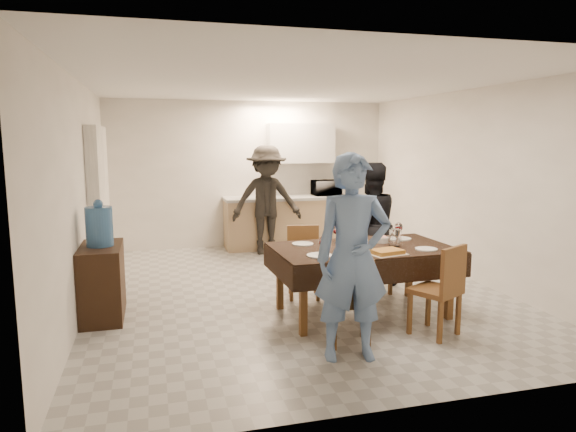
% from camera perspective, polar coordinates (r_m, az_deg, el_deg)
% --- Properties ---
extents(floor, '(5.00, 6.00, 0.02)m').
position_cam_1_polar(floor, '(6.65, 0.74, -8.29)').
color(floor, '#ABACA7').
rests_on(floor, ground).
extents(ceiling, '(5.00, 6.00, 0.02)m').
position_cam_1_polar(ceiling, '(6.40, 0.78, 14.58)').
color(ceiling, white).
rests_on(ceiling, wall_back).
extents(wall_back, '(5.00, 0.02, 2.60)m').
position_cam_1_polar(wall_back, '(9.31, -4.24, 4.66)').
color(wall_back, white).
rests_on(wall_back, floor).
extents(wall_front, '(5.00, 0.02, 2.60)m').
position_cam_1_polar(wall_front, '(3.63, 13.65, -1.65)').
color(wall_front, white).
rests_on(wall_front, floor).
extents(wall_left, '(0.02, 6.00, 2.60)m').
position_cam_1_polar(wall_left, '(6.21, -22.05, 2.13)').
color(wall_left, white).
rests_on(wall_left, floor).
extents(wall_right, '(0.02, 6.00, 2.60)m').
position_cam_1_polar(wall_right, '(7.47, 19.59, 3.24)').
color(wall_right, white).
rests_on(wall_right, floor).
extents(stub_partition, '(0.15, 1.40, 2.10)m').
position_cam_1_polar(stub_partition, '(7.42, -20.21, 1.23)').
color(stub_partition, white).
rests_on(stub_partition, floor).
extents(kitchen_base_cabinet, '(2.20, 0.60, 0.86)m').
position_cam_1_polar(kitchen_base_cabinet, '(9.23, -0.15, -0.78)').
color(kitchen_base_cabinet, tan).
rests_on(kitchen_base_cabinet, floor).
extents(kitchen_worktop, '(2.24, 0.64, 0.05)m').
position_cam_1_polar(kitchen_worktop, '(9.17, -0.15, 2.02)').
color(kitchen_worktop, '#A4A49F').
rests_on(kitchen_worktop, kitchen_base_cabinet).
extents(upper_cabinet, '(1.20, 0.34, 0.70)m').
position_cam_1_polar(upper_cabinet, '(9.33, 1.42, 8.07)').
color(upper_cabinet, silver).
rests_on(upper_cabinet, wall_back).
extents(dining_table, '(1.97, 1.19, 0.76)m').
position_cam_1_polar(dining_table, '(5.68, 8.33, -3.77)').
color(dining_table, black).
rests_on(dining_table, floor).
extents(chair_near_left, '(0.47, 0.47, 0.46)m').
position_cam_1_polar(chair_near_left, '(4.82, 7.23, -8.43)').
color(chair_near_left, brown).
rests_on(chair_near_left, floor).
extents(chair_near_right, '(0.56, 0.59, 0.50)m').
position_cam_1_polar(chair_near_right, '(5.20, 16.55, -7.02)').
color(chair_near_right, brown).
rests_on(chair_near_right, floor).
extents(chair_far_left, '(0.47, 0.47, 0.47)m').
position_cam_1_polar(chair_far_left, '(6.19, 2.00, -4.51)').
color(chair_far_left, brown).
rests_on(chair_far_left, floor).
extents(chair_far_right, '(0.45, 0.45, 0.52)m').
position_cam_1_polar(chair_far_right, '(6.48, 9.68, -3.47)').
color(chair_far_right, brown).
rests_on(chair_far_right, floor).
extents(console, '(0.43, 0.86, 0.79)m').
position_cam_1_polar(console, '(5.95, -19.93, -6.88)').
color(console, '#301D10').
rests_on(console, floor).
extents(water_jug, '(0.28, 0.28, 0.42)m').
position_cam_1_polar(water_jug, '(5.82, -20.23, -1.10)').
color(water_jug, teal).
rests_on(water_jug, console).
extents(wine_bottle, '(0.08, 0.08, 0.32)m').
position_cam_1_polar(wine_bottle, '(5.67, 7.71, -1.80)').
color(wine_bottle, black).
rests_on(wine_bottle, dining_table).
extents(water_pitcher, '(0.12, 0.12, 0.19)m').
position_cam_1_polar(water_pitcher, '(5.76, 11.76, -2.38)').
color(water_pitcher, white).
rests_on(water_pitcher, dining_table).
extents(savoury_tart, '(0.42, 0.35, 0.05)m').
position_cam_1_polar(savoury_tart, '(5.38, 10.92, -3.92)').
color(savoury_tart, '#AB8032').
rests_on(savoury_tart, dining_table).
extents(salad_bowl, '(0.16, 0.16, 0.06)m').
position_cam_1_polar(salad_bowl, '(5.95, 10.32, -2.61)').
color(salad_bowl, silver).
rests_on(salad_bowl, dining_table).
extents(mushroom_dish, '(0.21, 0.21, 0.04)m').
position_cam_1_polar(mushroom_dish, '(5.91, 6.82, -2.74)').
color(mushroom_dish, silver).
rests_on(mushroom_dish, dining_table).
extents(wine_glass_a, '(0.09, 0.09, 0.19)m').
position_cam_1_polar(wine_glass_a, '(5.24, 3.89, -3.29)').
color(wine_glass_a, white).
rests_on(wine_glass_a, dining_table).
extents(wine_glass_b, '(0.09, 0.09, 0.21)m').
position_cam_1_polar(wine_glass_b, '(6.11, 12.18, -1.68)').
color(wine_glass_b, white).
rests_on(wine_glass_b, dining_table).
extents(wine_glass_c, '(0.09, 0.09, 0.20)m').
position_cam_1_polar(wine_glass_c, '(5.86, 5.40, -2.01)').
color(wine_glass_c, white).
rests_on(wine_glass_c, dining_table).
extents(plate_near_left, '(0.26, 0.26, 0.02)m').
position_cam_1_polar(plate_near_left, '(5.19, 3.53, -4.40)').
color(plate_near_left, silver).
rests_on(plate_near_left, dining_table).
extents(plate_near_right, '(0.23, 0.23, 0.01)m').
position_cam_1_polar(plate_near_right, '(5.68, 15.12, -3.56)').
color(plate_near_right, silver).
rests_on(plate_near_right, dining_table).
extents(plate_far_left, '(0.24, 0.24, 0.01)m').
position_cam_1_polar(plate_far_left, '(5.75, 1.64, -3.12)').
color(plate_far_left, silver).
rests_on(plate_far_left, dining_table).
extents(plate_far_right, '(0.26, 0.26, 0.01)m').
position_cam_1_polar(plate_far_right, '(6.19, 12.36, -2.46)').
color(plate_far_right, silver).
rests_on(plate_far_right, dining_table).
extents(microwave, '(0.50, 0.34, 0.28)m').
position_cam_1_polar(microwave, '(9.37, 4.29, 3.14)').
color(microwave, silver).
rests_on(microwave, kitchen_worktop).
extents(person_near, '(0.72, 0.53, 1.82)m').
position_cam_1_polar(person_near, '(4.49, 7.18, -4.63)').
color(person_near, '#5E7FAF').
rests_on(person_near, floor).
extents(person_far, '(0.84, 0.68, 1.63)m').
position_cam_1_polar(person_far, '(6.83, 9.13, -0.94)').
color(person_far, black).
rests_on(person_far, floor).
extents(person_kitchen, '(1.18, 0.68, 1.83)m').
position_cam_1_polar(person_kitchen, '(8.63, -2.38, 1.79)').
color(person_kitchen, black).
rests_on(person_kitchen, floor).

